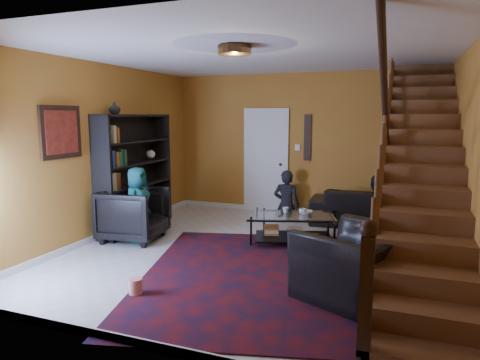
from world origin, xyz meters
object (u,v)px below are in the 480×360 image
(bookshelf, at_px, (135,175))
(armchair_left, at_px, (134,214))
(sofa, at_px, (375,208))
(armchair_right, at_px, (357,263))
(coffee_table, at_px, (293,227))

(bookshelf, distance_m, armchair_left, 0.88)
(bookshelf, distance_m, sofa, 4.31)
(sofa, distance_m, armchair_left, 4.23)
(bookshelf, relative_size, armchair_right, 1.70)
(sofa, xyz_separation_m, coffee_table, (-1.11, -1.62, -0.06))
(bookshelf, xyz_separation_m, armchair_left, (0.35, -0.60, -0.54))
(coffee_table, bearing_deg, bookshelf, -178.45)
(coffee_table, bearing_deg, sofa, 55.73)
(sofa, bearing_deg, bookshelf, 20.61)
(armchair_right, bearing_deg, bookshelf, -87.14)
(sofa, distance_m, coffee_table, 1.97)
(sofa, height_order, coffee_table, sofa)
(coffee_table, bearing_deg, armchair_right, -56.23)
(bookshelf, relative_size, sofa, 0.88)
(sofa, relative_size, coffee_table, 1.65)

